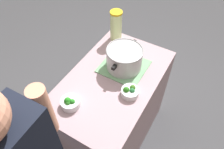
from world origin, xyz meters
TOP-DOWN VIEW (x-y plane):
  - ground_plane at (0.00, 0.00)m, footprint 8.00×8.00m
  - counter_slab at (0.00, 0.00)m, footprint 1.02×0.62m
  - dish_cloth at (-0.15, 0.02)m, footprint 0.31×0.33m
  - cooking_pot at (-0.15, 0.02)m, footprint 0.34×0.27m
  - lemonade_pitcher at (-0.42, -0.21)m, footprint 0.10×0.10m
  - broccoli_bowl_front at (0.33, -0.12)m, footprint 0.13×0.13m
  - broccoli_bowl_center at (0.06, 0.17)m, footprint 0.12×0.12m

SIDE VIEW (x-z plane):
  - ground_plane at x=0.00m, z-range 0.00..0.00m
  - counter_slab at x=0.00m, z-range 0.00..0.85m
  - dish_cloth at x=-0.15m, z-range 0.85..0.86m
  - broccoli_bowl_center at x=0.06m, z-range 0.84..0.92m
  - broccoli_bowl_front at x=0.33m, z-range 0.84..0.92m
  - cooking_pot at x=-0.15m, z-range 0.86..1.03m
  - lemonade_pitcher at x=-0.42m, z-range 0.85..1.11m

